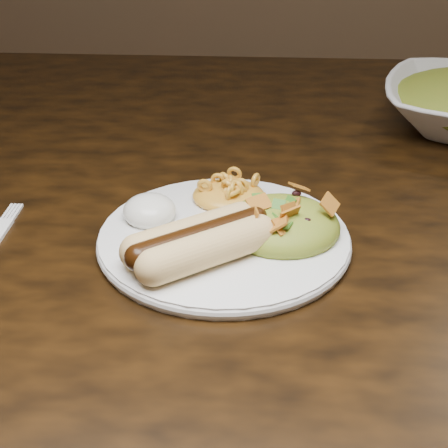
{
  "coord_description": "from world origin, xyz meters",
  "views": [
    {
      "loc": [
        0.05,
        -0.7,
        1.08
      ],
      "look_at": [
        0.01,
        -0.16,
        0.77
      ],
      "focal_mm": 55.0,
      "sensor_mm": 36.0,
      "label": 1
    }
  ],
  "objects": [
    {
      "name": "hotdog",
      "position": [
        -0.0,
        -0.2,
        0.78
      ],
      "size": [
        0.11,
        0.12,
        0.03
      ],
      "rotation": [
        0.0,
        0.0,
        0.63
      ],
      "color": "#EABB75",
      "rests_on": "plate"
    },
    {
      "name": "plate",
      "position": [
        0.01,
        -0.16,
        0.76
      ],
      "size": [
        0.27,
        0.27,
        0.01
      ],
      "primitive_type": "cylinder",
      "rotation": [
        0.0,
        0.0,
        -0.17
      ],
      "color": "white",
      "rests_on": "table"
    },
    {
      "name": "mac_and_cheese",
      "position": [
        0.02,
        -0.09,
        0.78
      ],
      "size": [
        0.08,
        0.07,
        0.03
      ],
      "primitive_type": "ellipsoid",
      "rotation": [
        0.0,
        0.0,
        -0.09
      ],
      "color": "gold",
      "rests_on": "plate"
    },
    {
      "name": "table",
      "position": [
        0.0,
        0.0,
        0.66
      ],
      "size": [
        1.6,
        0.9,
        0.75
      ],
      "color": "black",
      "rests_on": "floor"
    },
    {
      "name": "sour_cream",
      "position": [
        -0.06,
        -0.14,
        0.78
      ],
      "size": [
        0.06,
        0.06,
        0.03
      ],
      "primitive_type": "ellipsoid",
      "rotation": [
        0.0,
        0.0,
        -0.2
      ],
      "color": "silver",
      "rests_on": "plate"
    },
    {
      "name": "taco_salad",
      "position": [
        0.07,
        -0.15,
        0.78
      ],
      "size": [
        0.11,
        0.1,
        0.05
      ],
      "rotation": [
        0.0,
        0.0,
        0.01
      ],
      "color": "#AD791F",
      "rests_on": "plate"
    }
  ]
}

